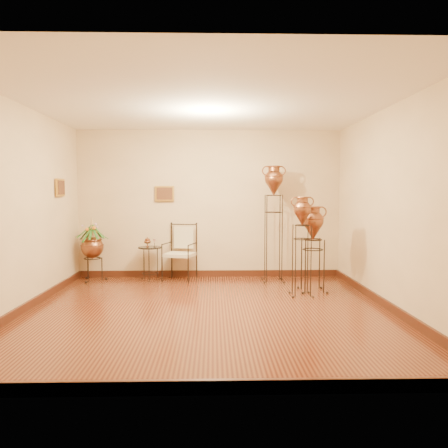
{
  "coord_description": "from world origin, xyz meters",
  "views": [
    {
      "loc": [
        0.07,
        -5.86,
        1.6
      ],
      "look_at": [
        0.25,
        1.3,
        1.1
      ],
      "focal_mm": 35.0,
      "sensor_mm": 36.0,
      "label": 1
    }
  ],
  "objects_px": {
    "planter_urn": "(92,244)",
    "armchair": "(180,252)",
    "amphora_mid": "(302,245)",
    "amphora_tall": "(273,222)",
    "side_table": "(150,263)"
  },
  "relations": [
    {
      "from": "amphora_mid",
      "to": "planter_urn",
      "type": "xyz_separation_m",
      "value": [
        -3.61,
        1.27,
        -0.13
      ]
    },
    {
      "from": "planter_urn",
      "to": "armchair",
      "type": "relative_size",
      "value": 1.15
    },
    {
      "from": "amphora_tall",
      "to": "amphora_mid",
      "type": "bearing_deg",
      "value": -75.23
    },
    {
      "from": "planter_urn",
      "to": "armchair",
      "type": "xyz_separation_m",
      "value": [
        1.6,
        0.0,
        -0.15
      ]
    },
    {
      "from": "armchair",
      "to": "amphora_mid",
      "type": "bearing_deg",
      "value": -15.7
    },
    {
      "from": "amphora_mid",
      "to": "armchair",
      "type": "bearing_deg",
      "value": 147.62
    },
    {
      "from": "amphora_tall",
      "to": "armchair",
      "type": "height_order",
      "value": "amphora_tall"
    },
    {
      "from": "side_table",
      "to": "amphora_mid",
      "type": "bearing_deg",
      "value": -26.52
    },
    {
      "from": "amphora_mid",
      "to": "planter_urn",
      "type": "height_order",
      "value": "amphora_mid"
    },
    {
      "from": "amphora_tall",
      "to": "amphora_mid",
      "type": "xyz_separation_m",
      "value": [
        0.29,
        -1.11,
        -0.29
      ]
    },
    {
      "from": "amphora_tall",
      "to": "amphora_mid",
      "type": "distance_m",
      "value": 1.19
    },
    {
      "from": "amphora_mid",
      "to": "planter_urn",
      "type": "distance_m",
      "value": 3.83
    },
    {
      "from": "amphora_tall",
      "to": "armchair",
      "type": "distance_m",
      "value": 1.81
    },
    {
      "from": "amphora_mid",
      "to": "side_table",
      "type": "distance_m",
      "value": 2.89
    },
    {
      "from": "amphora_mid",
      "to": "armchair",
      "type": "relative_size",
      "value": 1.52
    }
  ]
}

